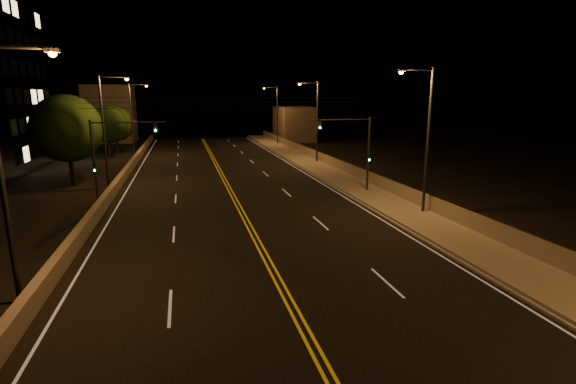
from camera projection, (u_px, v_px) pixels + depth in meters
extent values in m
cube|color=black|center=(249.00, 226.00, 25.84)|extent=(18.00, 120.00, 0.02)
cube|color=gray|center=(406.00, 212.00, 28.37)|extent=(3.60, 120.00, 0.30)
cube|color=gray|center=(381.00, 215.00, 27.94)|extent=(0.14, 120.00, 0.15)
cube|color=gray|center=(428.00, 202.00, 28.62)|extent=(0.30, 120.00, 1.00)
cube|color=gray|center=(83.00, 231.00, 23.50)|extent=(0.45, 120.00, 0.87)
cube|color=#6D665C|center=(294.00, 124.00, 77.31)|extent=(6.00, 10.00, 6.22)
cube|color=#6D665C|center=(111.00, 114.00, 74.50)|extent=(8.00, 8.00, 9.96)
cylinder|color=black|center=(429.00, 194.00, 28.50)|extent=(0.06, 120.00, 0.06)
cube|color=silver|center=(100.00, 237.00, 23.79)|extent=(0.12, 116.00, 0.00)
cube|color=silver|center=(376.00, 216.00, 27.88)|extent=(0.12, 116.00, 0.00)
cube|color=gold|center=(247.00, 226.00, 25.80)|extent=(0.12, 116.00, 0.00)
cube|color=gold|center=(251.00, 226.00, 25.87)|extent=(0.12, 116.00, 0.00)
cube|color=silver|center=(170.00, 307.00, 15.78)|extent=(0.12, 3.00, 0.00)
cube|color=silver|center=(174.00, 234.00, 24.29)|extent=(0.12, 3.00, 0.00)
cube|color=silver|center=(176.00, 199.00, 32.81)|extent=(0.12, 3.00, 0.00)
cube|color=silver|center=(177.00, 178.00, 41.32)|extent=(0.12, 3.00, 0.00)
cube|color=silver|center=(177.00, 164.00, 49.83)|extent=(0.12, 3.00, 0.00)
cube|color=silver|center=(178.00, 155.00, 58.35)|extent=(0.12, 3.00, 0.00)
cube|color=silver|center=(178.00, 147.00, 66.86)|extent=(0.12, 3.00, 0.00)
cube|color=silver|center=(179.00, 142.00, 75.38)|extent=(0.12, 3.00, 0.00)
cube|color=silver|center=(387.00, 282.00, 17.92)|extent=(0.12, 3.00, 0.00)
cube|color=silver|center=(320.00, 223.00, 26.43)|extent=(0.12, 3.00, 0.00)
cube|color=silver|center=(286.00, 192.00, 34.94)|extent=(0.12, 3.00, 0.00)
cube|color=silver|center=(266.00, 174.00, 43.46)|extent=(0.12, 3.00, 0.00)
cube|color=silver|center=(252.00, 161.00, 51.97)|extent=(0.12, 3.00, 0.00)
cube|color=silver|center=(242.00, 153.00, 60.49)|extent=(0.12, 3.00, 0.00)
cube|color=silver|center=(234.00, 146.00, 69.00)|extent=(0.12, 3.00, 0.00)
cube|color=silver|center=(228.00, 141.00, 77.51)|extent=(0.12, 3.00, 0.00)
cylinder|color=#2D2D33|center=(428.00, 144.00, 27.17)|extent=(0.20, 0.20, 9.63)
cylinder|color=#2D2D33|center=(417.00, 70.00, 25.88)|extent=(2.20, 0.12, 0.12)
cube|color=#2D2D33|center=(401.00, 71.00, 25.64)|extent=(0.50, 0.25, 0.14)
sphere|color=#FF9E2D|center=(401.00, 72.00, 25.66)|extent=(0.28, 0.28, 0.28)
cylinder|color=#2D2D33|center=(317.00, 124.00, 49.17)|extent=(0.20, 0.20, 9.63)
cylinder|color=#2D2D33|center=(309.00, 83.00, 47.88)|extent=(2.20, 0.12, 0.12)
cube|color=#2D2D33|center=(300.00, 83.00, 47.63)|extent=(0.50, 0.25, 0.14)
sphere|color=#FF9E2D|center=(300.00, 84.00, 47.65)|extent=(0.28, 0.28, 0.28)
cylinder|color=#2D2D33|center=(277.00, 116.00, 69.49)|extent=(0.20, 0.20, 9.63)
cylinder|color=#2D2D33|center=(271.00, 87.00, 68.20)|extent=(2.20, 0.12, 0.12)
cube|color=#2D2D33|center=(264.00, 88.00, 67.95)|extent=(0.50, 0.25, 0.14)
sphere|color=#FF9E2D|center=(264.00, 88.00, 67.97)|extent=(0.28, 0.28, 0.28)
cylinder|color=#2D2D33|center=(1.00, 181.00, 15.22)|extent=(0.20, 0.20, 9.63)
cylinder|color=#2D2D33|center=(17.00, 47.00, 14.45)|extent=(2.20, 0.12, 0.12)
cube|color=#2D2D33|center=(52.00, 50.00, 14.72)|extent=(0.50, 0.25, 0.14)
sphere|color=#FF9E2D|center=(53.00, 53.00, 14.75)|extent=(0.28, 0.28, 0.28)
cylinder|color=#2D2D33|center=(104.00, 133.00, 35.46)|extent=(0.20, 0.20, 9.63)
cylinder|color=#2D2D33|center=(113.00, 77.00, 34.70)|extent=(2.20, 0.12, 0.12)
cube|color=#2D2D33|center=(127.00, 78.00, 34.97)|extent=(0.50, 0.25, 0.14)
sphere|color=#FF9E2D|center=(127.00, 79.00, 34.99)|extent=(0.28, 0.28, 0.28)
cylinder|color=#2D2D33|center=(132.00, 121.00, 55.39)|extent=(0.20, 0.20, 9.63)
cylinder|color=#2D2D33|center=(138.00, 85.00, 54.63)|extent=(2.20, 0.12, 0.12)
cube|color=#2D2D33|center=(146.00, 85.00, 54.90)|extent=(0.50, 0.25, 0.14)
sphere|color=#FF9E2D|center=(146.00, 86.00, 54.93)|extent=(0.28, 0.28, 0.28)
cylinder|color=#2D2D33|center=(368.00, 156.00, 34.15)|extent=(0.18, 0.18, 6.30)
cylinder|color=#2D2D33|center=(341.00, 119.00, 32.91)|extent=(5.00, 0.10, 0.10)
cube|color=black|center=(320.00, 124.00, 32.57)|extent=(0.28, 0.18, 0.80)
sphere|color=#19FF4C|center=(320.00, 128.00, 32.52)|extent=(0.14, 0.14, 0.14)
cube|color=black|center=(369.00, 158.00, 34.04)|extent=(0.22, 0.14, 0.55)
cylinder|color=#2D2D33|center=(95.00, 165.00, 29.21)|extent=(0.18, 0.18, 6.30)
cylinder|color=#2D2D33|center=(129.00, 122.00, 29.15)|extent=(5.00, 0.10, 0.10)
cube|color=black|center=(155.00, 127.00, 29.65)|extent=(0.28, 0.18, 0.80)
sphere|color=#19FF4C|center=(155.00, 131.00, 29.60)|extent=(0.14, 0.14, 0.14)
cube|color=black|center=(94.00, 168.00, 29.10)|extent=(0.22, 0.14, 0.55)
cylinder|color=black|center=(229.00, 108.00, 33.28)|extent=(22.00, 0.03, 0.03)
cylinder|color=black|center=(229.00, 103.00, 33.19)|extent=(22.00, 0.03, 0.03)
cylinder|color=black|center=(228.00, 97.00, 33.11)|extent=(22.00, 0.03, 0.03)
cylinder|color=black|center=(72.00, 170.00, 37.79)|extent=(0.36, 0.36, 2.83)
sphere|color=black|center=(67.00, 128.00, 36.98)|extent=(5.98, 5.98, 5.98)
cylinder|color=black|center=(70.00, 158.00, 46.74)|extent=(0.36, 0.36, 2.26)
sphere|color=black|center=(67.00, 132.00, 46.09)|extent=(4.77, 4.77, 4.77)
cylinder|color=black|center=(110.00, 148.00, 56.00)|extent=(0.36, 0.36, 2.41)
sphere|color=black|center=(108.00, 124.00, 55.30)|extent=(5.09, 5.09, 5.09)
cylinder|color=black|center=(118.00, 145.00, 59.44)|extent=(0.36, 0.36, 2.30)
sphere|color=black|center=(116.00, 124.00, 58.78)|extent=(4.85, 4.85, 4.85)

